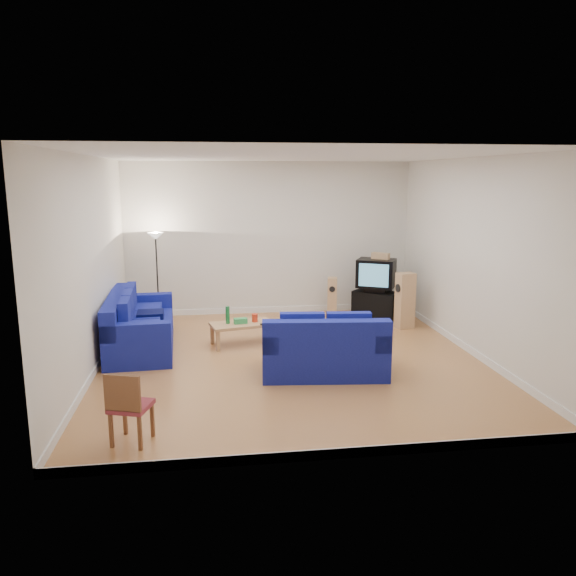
{
  "coord_description": "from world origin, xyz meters",
  "views": [
    {
      "loc": [
        -1.24,
        -8.51,
        2.9
      ],
      "look_at": [
        0.0,
        0.4,
        1.1
      ],
      "focal_mm": 35.0,
      "sensor_mm": 36.0,
      "label": 1
    }
  ],
  "objects": [
    {
      "name": "floor_lamp",
      "position": [
        -2.3,
        2.7,
        1.5
      ],
      "size": [
        0.31,
        0.31,
        1.82
      ],
      "color": "black",
      "rests_on": "ground"
    },
    {
      "name": "sofa_loveseat",
      "position": [
        0.39,
        -0.72,
        0.34
      ],
      "size": [
        1.92,
        1.21,
        0.91
      ],
      "rotation": [
        0.0,
        0.0,
        -0.11
      ],
      "color": "navy",
      "rests_on": "ground"
    },
    {
      "name": "television",
      "position": [
        2.1,
        2.43,
        0.95
      ],
      "size": [
        0.91,
        0.82,
        0.58
      ],
      "rotation": [
        0.0,
        0.0,
        -0.47
      ],
      "color": "black",
      "rests_on": "av_receiver"
    },
    {
      "name": "tissue_box",
      "position": [
        -0.76,
        0.93,
        0.44
      ],
      "size": [
        0.24,
        0.15,
        0.09
      ],
      "primitive_type": "cube",
      "rotation": [
        0.0,
        0.0,
        0.13
      ],
      "color": "green",
      "rests_on": "coffee_table"
    },
    {
      "name": "coffee_table",
      "position": [
        -0.73,
        0.96,
        0.34
      ],
      "size": [
        1.16,
        0.76,
        0.39
      ],
      "rotation": [
        0.0,
        0.0,
        0.22
      ],
      "color": "tan",
      "rests_on": "ground"
    },
    {
      "name": "tv_stand",
      "position": [
        2.14,
        2.45,
        0.28
      ],
      "size": [
        1.03,
        1.0,
        0.56
      ],
      "primitive_type": "cube",
      "rotation": [
        0.0,
        0.0,
        -0.73
      ],
      "color": "black",
      "rests_on": "ground"
    },
    {
      "name": "sofa_three_seat",
      "position": [
        -2.52,
        0.99,
        0.35
      ],
      "size": [
        1.17,
        2.46,
        0.93
      ],
      "rotation": [
        0.0,
        0.0,
        -1.52
      ],
      "color": "navy",
      "rests_on": "ground"
    },
    {
      "name": "centre_speaker",
      "position": [
        2.2,
        2.46,
        1.3
      ],
      "size": [
        0.37,
        0.33,
        0.13
      ],
      "primitive_type": "cube",
      "rotation": [
        0.0,
        0.0,
        -0.67
      ],
      "color": "tan",
      "rests_on": "television"
    },
    {
      "name": "speaker_left",
      "position": [
        1.25,
        2.7,
        0.42
      ],
      "size": [
        0.24,
        0.29,
        0.83
      ],
      "rotation": [
        0.0,
        0.0,
        -0.24
      ],
      "color": "tan",
      "rests_on": "ground"
    },
    {
      "name": "av_receiver",
      "position": [
        2.14,
        2.43,
        0.61
      ],
      "size": [
        0.55,
        0.53,
        0.1
      ],
      "primitive_type": "cube",
      "rotation": [
        0.0,
        0.0,
        -0.59
      ],
      "color": "black",
      "rests_on": "tv_stand"
    },
    {
      "name": "red_canister",
      "position": [
        -0.5,
        1.0,
        0.46
      ],
      "size": [
        0.11,
        0.11,
        0.14
      ],
      "primitive_type": "cylinder",
      "rotation": [
        0.0,
        0.0,
        -0.08
      ],
      "color": "red",
      "rests_on": "coffee_table"
    },
    {
      "name": "room",
      "position": [
        0.0,
        0.0,
        1.54
      ],
      "size": [
        6.01,
        6.51,
        3.21
      ],
      "color": "brown",
      "rests_on": "ground"
    },
    {
      "name": "dining_chair",
      "position": [
        -2.17,
        -2.61,
        0.47
      ],
      "size": [
        0.51,
        0.51,
        0.84
      ],
      "rotation": [
        0.0,
        0.0,
        -0.31
      ],
      "color": "brown",
      "rests_on": "ground"
    },
    {
      "name": "remote",
      "position": [
        -0.35,
        0.8,
        0.4
      ],
      "size": [
        0.17,
        0.08,
        0.02
      ],
      "primitive_type": "cube",
      "rotation": [
        0.0,
        0.0,
        0.17
      ],
      "color": "black",
      "rests_on": "coffee_table"
    },
    {
      "name": "bottle",
      "position": [
        -0.98,
        0.95,
        0.54
      ],
      "size": [
        0.1,
        0.1,
        0.3
      ],
      "primitive_type": "cylinder",
      "rotation": [
        0.0,
        0.0,
        0.6
      ],
      "color": "#197233",
      "rests_on": "coffee_table"
    },
    {
      "name": "speaker_right",
      "position": [
        2.45,
        1.62,
        0.54
      ],
      "size": [
        0.37,
        0.31,
        1.08
      ],
      "rotation": [
        0.0,
        0.0,
        -1.36
      ],
      "color": "tan",
      "rests_on": "ground"
    }
  ]
}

